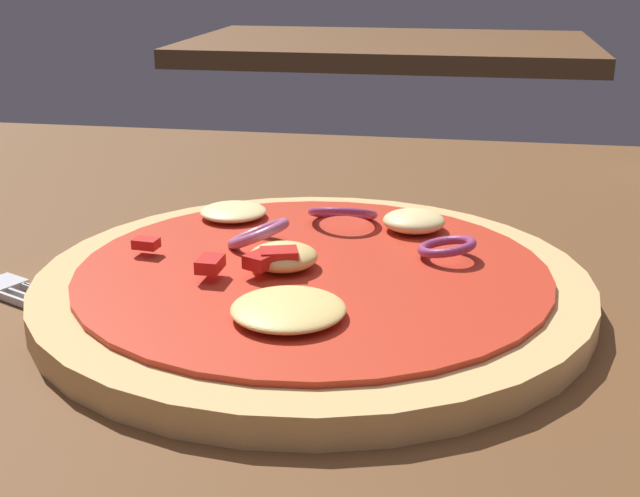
{
  "coord_description": "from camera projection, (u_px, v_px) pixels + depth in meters",
  "views": [
    {
      "loc": [
        0.03,
        -0.36,
        0.2
      ],
      "look_at": [
        -0.04,
        0.04,
        0.05
      ],
      "focal_mm": 47.39,
      "sensor_mm": 36.0,
      "label": 1
    }
  ],
  "objects": [
    {
      "name": "dining_table",
      "position": [
        396.0,
        358.0,
        0.4
      ],
      "size": [
        1.44,
        0.83,
        0.03
      ],
      "color": "brown",
      "rests_on": "ground"
    },
    {
      "name": "pizza",
      "position": [
        312.0,
        282.0,
        0.42
      ],
      "size": [
        0.27,
        0.27,
        0.03
      ],
      "color": "tan",
      "rests_on": "dining_table"
    },
    {
      "name": "background_table",
      "position": [
        389.0,
        48.0,
        1.63
      ],
      "size": [
        0.77,
        0.49,
        0.03
      ],
      "color": "brown",
      "rests_on": "ground"
    }
  ]
}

